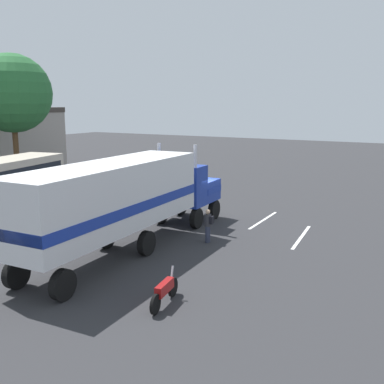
{
  "coord_description": "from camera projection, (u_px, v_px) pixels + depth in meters",
  "views": [
    {
      "loc": [
        -22.31,
        -12.31,
        6.6
      ],
      "look_at": [
        -0.04,
        0.21,
        1.6
      ],
      "focal_mm": 42.49,
      "sensor_mm": 36.0,
      "label": 1
    }
  ],
  "objects": [
    {
      "name": "motorcycle",
      "position": [
        165.0,
        291.0,
        15.05
      ],
      "size": [
        2.1,
        0.43,
        1.12
      ],
      "color": "black",
      "rests_on": "ground_plane"
    },
    {
      "name": "semi_truck",
      "position": [
        126.0,
        196.0,
        20.2
      ],
      "size": [
        14.27,
        3.46,
        4.5
      ],
      "color": "#193399",
      "rests_on": "ground_plane"
    },
    {
      "name": "lane_stripe_mid",
      "position": [
        301.0,
        237.0,
        22.79
      ],
      "size": [
        4.4,
        0.56,
        0.01
      ],
      "primitive_type": "cube",
      "rotation": [
        0.0,
        0.0,
        0.09
      ],
      "color": "silver",
      "rests_on": "ground_plane"
    },
    {
      "name": "person_bystander",
      "position": [
        208.0,
        224.0,
        21.75
      ],
      "size": [
        0.34,
        0.45,
        1.63
      ],
      "color": "#2D3347",
      "rests_on": "ground_plane"
    },
    {
      "name": "lane_stripe_near",
      "position": [
        263.0,
        220.0,
        26.06
      ],
      "size": [
        4.4,
        0.2,
        0.01
      ],
      "primitive_type": "cube",
      "rotation": [
        0.0,
        0.0,
        0.01
      ],
      "color": "silver",
      "rests_on": "ground_plane"
    },
    {
      "name": "tree_left",
      "position": [
        12.0,
        93.0,
        35.83
      ],
      "size": [
        6.21,
        6.21,
        10.49
      ],
      "color": "brown",
      "rests_on": "ground_plane"
    },
    {
      "name": "ground_plane",
      "position": [
        196.0,
        219.0,
        26.27
      ],
      "size": [
        120.0,
        120.0,
        0.0
      ],
      "primitive_type": "plane",
      "color": "#2D2D30"
    }
  ]
}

